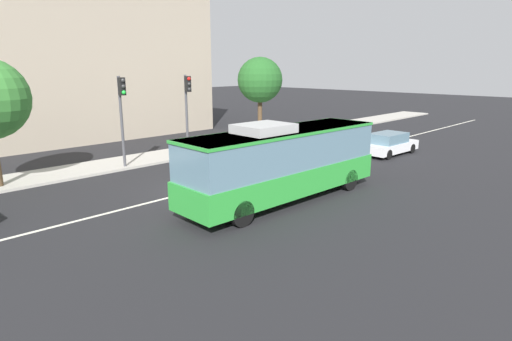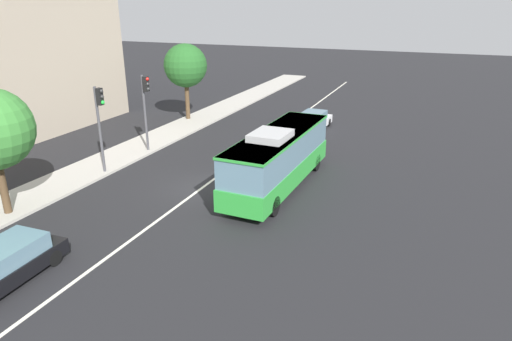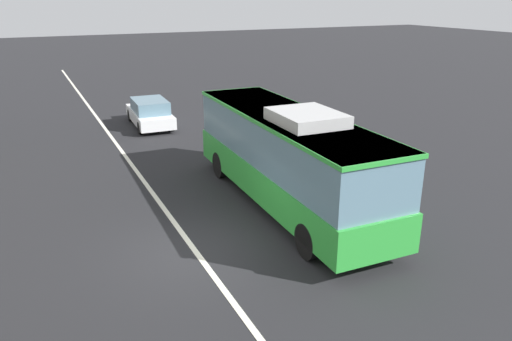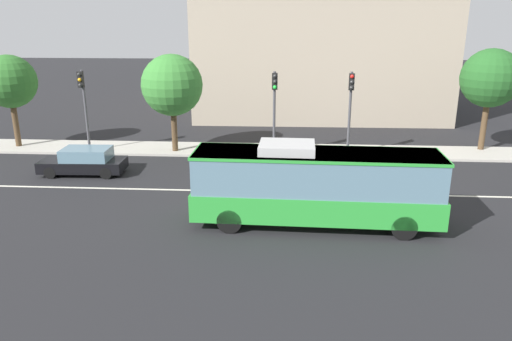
{
  "view_description": "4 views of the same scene",
  "coord_description": "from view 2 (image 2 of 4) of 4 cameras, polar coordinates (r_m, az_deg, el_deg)",
  "views": [
    {
      "loc": [
        -11.61,
        -15.39,
        5.7
      ],
      "look_at": [
        0.57,
        -3.28,
        1.44
      ],
      "focal_mm": 29.45,
      "sensor_mm": 36.0,
      "label": 1
    },
    {
      "loc": [
        -20.01,
        -11.53,
        9.61
      ],
      "look_at": [
        0.71,
        -2.91,
        1.19
      ],
      "focal_mm": 31.52,
      "sensor_mm": 36.0,
      "label": 2
    },
    {
      "loc": [
        -11.57,
        3.68,
        6.72
      ],
      "look_at": [
        0.85,
        -2.29,
        1.74
      ],
      "focal_mm": 34.35,
      "sensor_mm": 36.0,
      "label": 3
    },
    {
      "loc": [
        0.48,
        -22.69,
        8.25
      ],
      "look_at": [
        -0.83,
        -2.28,
        1.82
      ],
      "focal_mm": 34.35,
      "sensor_mm": 36.0,
      "label": 4
    }
  ],
  "objects": [
    {
      "name": "sedan_black",
      "position": [
        18.95,
        -29.17,
        -10.28
      ],
      "size": [
        4.56,
        1.96,
        1.46
      ],
      "rotation": [
        0.0,
        0.0,
        3.18
      ],
      "color": "black",
      "rests_on": "ground_plane"
    },
    {
      "name": "traffic_light_far_corner",
      "position": [
        30.74,
        -13.83,
        8.64
      ],
      "size": [
        0.34,
        0.62,
        5.2
      ],
      "rotation": [
        0.0,
        0.0,
        -1.65
      ],
      "color": "#47474C",
      "rests_on": "ground_plane"
    },
    {
      "name": "street_tree_kerbside_left",
      "position": [
        38.9,
        -8.94,
        12.99
      ],
      "size": [
        3.6,
        3.6,
        6.46
      ],
      "color": "#4C3823",
      "rests_on": "ground_plane"
    },
    {
      "name": "sidewalk_kerb",
      "position": [
        29.3,
        -19.97,
        0.29
      ],
      "size": [
        80.0,
        3.19,
        0.14
      ],
      "primitive_type": "cube",
      "color": "#B2ADA3",
      "rests_on": "ground_plane"
    },
    {
      "name": "sedan_white",
      "position": [
        36.37,
        7.29,
        6.27
      ],
      "size": [
        4.57,
        2.0,
        1.46
      ],
      "rotation": [
        0.0,
        0.0,
        -0.04
      ],
      "color": "white",
      "rests_on": "ground_plane"
    },
    {
      "name": "transit_bus",
      "position": [
        24.3,
        2.87,
        1.82
      ],
      "size": [
        10.07,
        2.78,
        3.46
      ],
      "rotation": [
        0.0,
        0.0,
        -0.03
      ],
      "color": "green",
      "rests_on": "ground_plane"
    },
    {
      "name": "ground_plane",
      "position": [
        25.01,
        -6.8,
        -2.18
      ],
      "size": [
        160.0,
        160.0,
        0.0
      ],
      "primitive_type": "plane",
      "color": "black"
    },
    {
      "name": "traffic_light_near_corner",
      "position": [
        27.28,
        -19.18,
        6.62
      ],
      "size": [
        0.34,
        0.62,
        5.2
      ],
      "rotation": [
        0.0,
        0.0,
        -1.5
      ],
      "color": "#47474C",
      "rests_on": "ground_plane"
    },
    {
      "name": "lane_centre_line",
      "position": [
        25.01,
        -6.8,
        -2.16
      ],
      "size": [
        76.0,
        0.16,
        0.01
      ],
      "primitive_type": "cube",
      "color": "silver",
      "rests_on": "ground_plane"
    }
  ]
}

